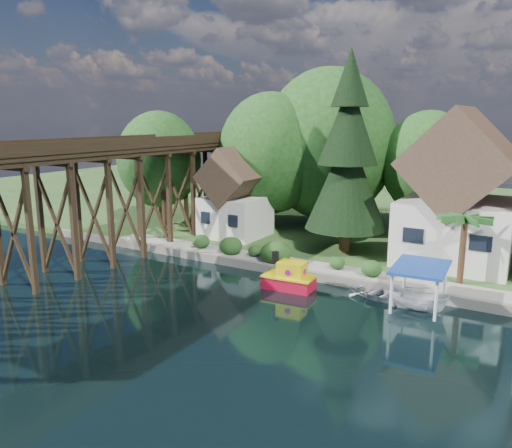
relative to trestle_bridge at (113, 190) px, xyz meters
The scene contains 14 objects.
ground 17.64m from the trestle_bridge, 17.91° to the right, with size 140.00×140.00×0.00m, color black.
bank 33.36m from the trestle_bridge, 60.97° to the left, with size 140.00×52.00×0.50m, color #29451B.
seawall 20.82m from the trestle_bridge, ahead, with size 60.00×0.40×0.62m, color slate.
promenade 22.90m from the trestle_bridge, 10.63° to the left, with size 50.00×2.60×0.06m, color gray.
trestle_bridge is the anchor object (origin of this frame).
house_left 25.42m from the trestle_bridge, 25.21° to the left, with size 7.64×8.64×11.02m.
shed 10.69m from the trestle_bridge, 61.81° to the left, with size 5.09×5.40×7.85m.
bg_trees 23.48m from the trestle_bridge, 43.41° to the left, with size 49.90×13.30×10.57m.
shrubs 12.79m from the trestle_bridge, 19.72° to the left, with size 15.76×2.47×1.70m.
conifer 17.91m from the trestle_bridge, 31.07° to the left, with size 6.18×6.18×15.22m.
palm_tree 24.89m from the trestle_bridge, 13.24° to the left, with size 4.03×4.03×4.60m.
tugboat 15.52m from the trestle_bridge, ahead, with size 3.39×2.01×2.38m.
boat_white_a 20.81m from the trestle_bridge, ahead, with size 2.50×3.51×0.73m, color silver.
boat_canopy 23.17m from the trestle_bridge, ahead, with size 3.39×4.27×2.65m.
Camera 1 is at (12.53, -21.46, 10.73)m, focal length 35.00 mm.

